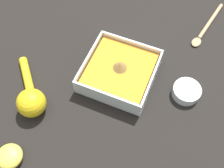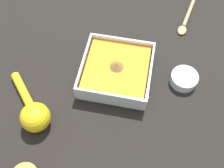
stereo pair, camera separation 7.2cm
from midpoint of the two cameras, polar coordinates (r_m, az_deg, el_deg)
ground_plane at (r=0.76m, az=6.64°, el=0.57°), size 4.00×4.00×0.00m
square_dish at (r=0.75m, az=4.39°, el=2.26°), size 0.19×0.19×0.06m
spice_bowl at (r=0.76m, az=18.48°, el=-1.83°), size 0.08×0.08×0.03m
lemon_squeezer at (r=0.71m, az=-14.57°, el=-3.42°), size 0.16×0.17×0.08m
lemon_half at (r=0.69m, az=-18.63°, el=-15.02°), size 0.06×0.06×0.04m
wooden_spoon at (r=0.94m, az=22.00°, el=11.25°), size 0.07×0.22×0.01m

